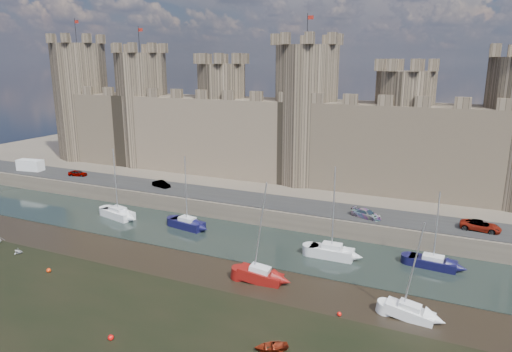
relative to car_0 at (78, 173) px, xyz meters
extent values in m
plane|color=black|center=(36.65, -34.01, -3.07)|extent=(160.00, 160.00, 0.00)
cube|color=black|center=(36.65, -10.01, -3.03)|extent=(160.00, 12.00, 0.08)
cube|color=#4C443A|center=(36.65, 25.99, -1.82)|extent=(160.00, 60.00, 2.50)
cube|color=black|center=(36.65, -0.01, -0.52)|extent=(160.00, 7.00, 0.10)
cube|color=#42382B|center=(36.65, 13.99, 6.43)|extent=(100.00, 9.00, 14.00)
cylinder|color=#42382B|center=(-11.35, 13.99, 11.43)|extent=(11.00, 11.00, 24.00)
cylinder|color=black|center=(-11.35, 13.99, 25.93)|extent=(0.10, 0.10, 5.00)
cube|color=maroon|center=(-10.85, 13.99, 27.73)|extent=(1.00, 0.03, 0.60)
cylinder|color=#42382B|center=(4.65, 13.99, 10.43)|extent=(10.00, 10.00, 22.00)
cylinder|color=black|center=(4.65, 13.99, 23.93)|extent=(0.10, 0.10, 5.00)
cube|color=maroon|center=(5.15, 13.99, 25.73)|extent=(1.00, 0.03, 0.60)
cylinder|color=#42382B|center=(22.65, 13.99, 9.43)|extent=(9.00, 9.00, 20.00)
cylinder|color=#42382B|center=(38.65, 13.99, 10.93)|extent=(11.00, 11.00, 23.00)
cylinder|color=black|center=(38.65, 13.99, 24.93)|extent=(0.10, 0.10, 5.00)
cube|color=maroon|center=(39.15, 13.99, 26.73)|extent=(1.00, 0.03, 0.60)
cylinder|color=#42382B|center=(54.65, 13.99, 8.93)|extent=(9.00, 9.00, 19.00)
imported|color=gray|center=(0.00, 0.00, 0.00)|extent=(3.59, 2.11, 1.15)
imported|color=gray|center=(18.49, -0.06, 0.00)|extent=(3.64, 2.03, 1.14)
imported|color=gray|center=(52.67, -1.46, 0.02)|extent=(4.41, 2.84, 1.19)
imported|color=gray|center=(66.48, -0.41, 0.08)|extent=(4.93, 2.67, 1.31)
cube|color=silver|center=(-11.46, -0.51, 0.51)|extent=(5.22, 2.67, 2.18)
cube|color=silver|center=(17.39, -9.66, -2.42)|extent=(5.99, 3.44, 1.15)
cube|color=silver|center=(17.39, -9.66, -1.58)|extent=(2.79, 2.07, 0.52)
cylinder|color=silver|center=(17.39, -9.66, 2.85)|extent=(0.14, 0.14, 9.39)
cube|color=black|center=(29.29, -9.14, -2.43)|extent=(5.43, 2.87, 1.13)
cube|color=silver|center=(29.29, -9.14, -1.61)|extent=(2.50, 1.78, 0.51)
cylinder|color=silver|center=(29.29, -9.14, 2.75)|extent=(0.14, 0.14, 9.22)
cube|color=silver|center=(50.43, -10.46, -2.38)|extent=(5.22, 2.11, 1.22)
cube|color=silver|center=(50.43, -10.46, -1.50)|extent=(2.33, 1.45, 0.55)
cylinder|color=silver|center=(50.43, -10.46, 3.21)|extent=(0.14, 0.14, 9.96)
cube|color=black|center=(61.66, -8.30, -2.51)|extent=(5.25, 2.39, 0.98)
cube|color=silver|center=(61.66, -8.30, -1.80)|extent=(2.38, 1.57, 0.44)
cylinder|color=silver|center=(61.66, -8.30, 1.97)|extent=(0.14, 0.14, 7.98)
cube|color=maroon|center=(45.07, -19.51, -2.47)|extent=(4.89, 2.19, 1.21)
cube|color=silver|center=(45.07, -19.51, -1.58)|extent=(2.21, 1.45, 0.55)
cylinder|color=silver|center=(45.07, -19.51, 3.10)|extent=(0.14, 0.14, 9.93)
cube|color=white|center=(60.43, -20.43, -2.56)|extent=(4.47, 2.03, 1.02)
cube|color=silver|center=(60.43, -20.43, -1.82)|extent=(2.02, 1.33, 0.47)
cylinder|color=silver|center=(60.43, -20.43, 2.14)|extent=(0.14, 0.14, 8.38)
imported|color=silver|center=(15.14, -25.06, -2.73)|extent=(1.34, 1.16, 0.69)
imported|color=maroon|center=(50.68, -30.06, -2.78)|extent=(3.42, 3.17, 0.58)
sphere|color=red|center=(22.64, -27.21, -2.82)|extent=(0.50, 0.50, 0.50)
sphere|color=#FF130B|center=(54.49, -22.72, -2.87)|extent=(0.41, 0.41, 0.41)
sphere|color=#FF0D0B|center=(37.81, -34.39, -2.83)|extent=(0.48, 0.48, 0.48)
camera|label=1|loc=(62.99, -60.32, 19.81)|focal=32.00mm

